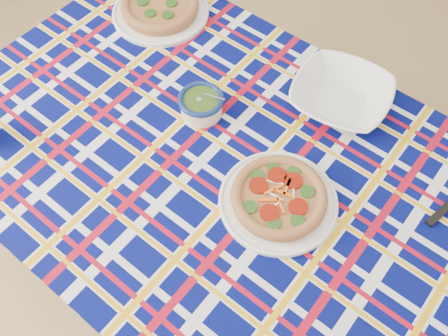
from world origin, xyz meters
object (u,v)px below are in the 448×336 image
(main_focaccia_plate, at_px, (279,197))
(dining_table, at_px, (229,181))
(serving_bowl, at_px, (341,96))
(pesto_bowl, at_px, (201,103))

(main_focaccia_plate, bearing_deg, dining_table, 151.39)
(dining_table, height_order, serving_bowl, serving_bowl)
(dining_table, xyz_separation_m, pesto_bowl, (-0.12, 0.16, 0.12))
(main_focaccia_plate, relative_size, serving_bowl, 1.13)
(main_focaccia_plate, xyz_separation_m, pesto_bowl, (-0.26, 0.24, 0.01))
(pesto_bowl, xyz_separation_m, serving_bowl, (0.38, 0.12, -0.00))
(dining_table, relative_size, pesto_bowl, 14.67)
(dining_table, distance_m, serving_bowl, 0.40)
(dining_table, relative_size, serving_bowl, 6.92)
(dining_table, distance_m, pesto_bowl, 0.23)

